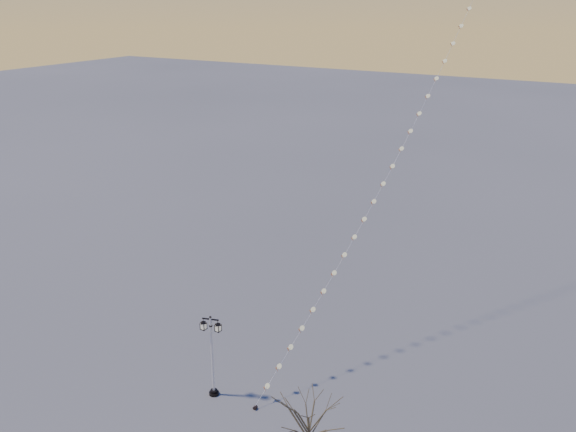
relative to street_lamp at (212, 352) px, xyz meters
The scene contains 4 objects.
ground 3.85m from the street_lamp, 29.93° to the right, with size 300.00×300.00×0.00m, color #5C5C5D.
street_lamp is the anchor object (origin of this frame).
bare_tree 7.71m from the street_lamp, 18.21° to the right, with size 2.43×2.43×4.03m.
kite_train 26.17m from the street_lamp, 71.56° to the left, with size 7.66×38.06×39.97m.
Camera 1 is at (15.64, -21.68, 21.26)m, focal length 38.02 mm.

